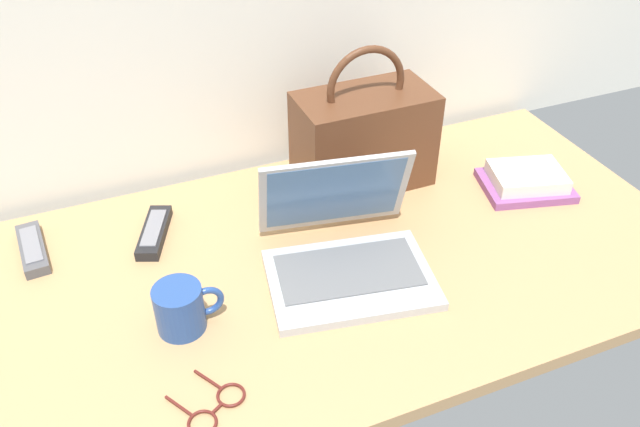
% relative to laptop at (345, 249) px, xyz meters
% --- Properties ---
extents(desk, '(1.60, 0.76, 0.03)m').
position_rel_laptop_xyz_m(desk, '(-0.07, 0.03, -0.06)').
color(desk, tan).
rests_on(desk, ground).
extents(laptop, '(0.35, 0.34, 0.21)m').
position_rel_laptop_xyz_m(laptop, '(0.00, 0.00, 0.00)').
color(laptop, '#B2B5BA').
rests_on(laptop, desk).
extents(coffee_mug, '(0.12, 0.09, 0.09)m').
position_rel_laptop_xyz_m(coffee_mug, '(-0.33, -0.04, -0.00)').
color(coffee_mug, '#26478C').
rests_on(coffee_mug, desk).
extents(remote_control_near, '(0.06, 0.16, 0.02)m').
position_rel_laptop_xyz_m(remote_control_near, '(-0.56, 0.27, -0.03)').
color(remote_control_near, '#4C4C51').
rests_on(remote_control_near, desk).
extents(remote_control_far, '(0.10, 0.17, 0.02)m').
position_rel_laptop_xyz_m(remote_control_far, '(-0.33, 0.23, -0.03)').
color(remote_control_far, black).
rests_on(remote_control_far, desk).
extents(eyeglasses, '(0.13, 0.14, 0.01)m').
position_rel_laptop_xyz_m(eyeglasses, '(-0.32, -0.23, -0.04)').
color(eyeglasses, '#591E19').
rests_on(eyeglasses, desk).
extents(handbag, '(0.30, 0.16, 0.33)m').
position_rel_laptop_xyz_m(handbag, '(0.16, 0.26, 0.07)').
color(handbag, '#59331E').
rests_on(handbag, desk).
extents(book_stack, '(0.22, 0.19, 0.05)m').
position_rel_laptop_xyz_m(book_stack, '(0.49, 0.09, -0.02)').
color(book_stack, '#8C4C8C').
rests_on(book_stack, desk).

